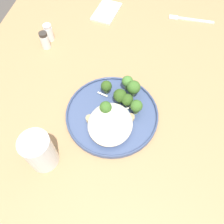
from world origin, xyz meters
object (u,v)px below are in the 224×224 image
object	(u,v)px
dinner_fork	(189,19)
folded_napkin	(106,12)
seared_scallop_right_edge	(131,117)
seared_scallop_tilted_round	(110,137)
broccoli_floret_left_leaning	(106,86)
broccoli_floret_right_tilted	(134,88)
broccoli_floret_near_rim	(127,100)
broccoli_floret_center_pile	(106,108)
dinner_plate	(112,114)
seared_scallop_half_hidden	(109,115)
seared_scallop_center_golden	(115,126)
broccoli_floret_front_edge	(127,82)
water_glass	(40,153)
pepper_shaker	(45,40)
salt_shaker	(49,32)
broccoli_floret_rear_charred	(136,106)
seared_scallop_large_seared	(90,119)
broccoli_floret_split_head	(120,96)

from	to	relation	value
dinner_fork	folded_napkin	world-z (taller)	folded_napkin
seared_scallop_right_edge	seared_scallop_tilted_round	bearing A→B (deg)	-31.45
seared_scallop_right_edge	broccoli_floret_left_leaning	size ratio (longest dim) A/B	0.46
broccoli_floret_right_tilted	broccoli_floret_near_rim	world-z (taller)	broccoli_floret_right_tilted
seared_scallop_tilted_round	broccoli_floret_center_pile	xyz separation A→B (m)	(-0.08, -0.03, 0.03)
dinner_plate	seared_scallop_half_hidden	world-z (taller)	seared_scallop_half_hidden
broccoli_floret_left_leaning	dinner_fork	distance (m)	0.52
broccoli_floret_center_pile	broccoli_floret_left_leaning	world-z (taller)	broccoli_floret_center_pile
seared_scallop_center_golden	broccoli_floret_front_edge	world-z (taller)	broccoli_floret_front_edge
dinner_fork	seared_scallop_half_hidden	bearing A→B (deg)	-23.55
folded_napkin	broccoli_floret_near_rim	bearing A→B (deg)	19.66
seared_scallop_right_edge	dinner_fork	bearing A→B (deg)	162.40
water_glass	pepper_shaker	xyz separation A→B (m)	(-0.43, -0.15, -0.02)
seared_scallop_center_golden	salt_shaker	bearing A→B (deg)	-136.29
seared_scallop_tilted_round	broccoli_floret_front_edge	size ratio (longest dim) A/B	0.49
broccoli_floret_rear_charred	broccoli_floret_near_rim	bearing A→B (deg)	-121.19
folded_napkin	pepper_shaker	bearing A→B (deg)	-35.74
broccoli_floret_near_rim	salt_shaker	size ratio (longest dim) A/B	0.78
seared_scallop_center_golden	seared_scallop_half_hidden	world-z (taller)	seared_scallop_center_golden
broccoli_floret_rear_charred	dinner_fork	world-z (taller)	broccoli_floret_rear_charred
broccoli_floret_left_leaning	broccoli_floret_rear_charred	xyz separation A→B (m)	(0.06, 0.11, 0.00)
seared_scallop_half_hidden	seared_scallop_large_seared	distance (m)	0.06
dinner_fork	salt_shaker	distance (m)	0.58
seared_scallop_center_golden	broccoli_floret_near_rim	distance (m)	0.09
seared_scallop_tilted_round	salt_shaker	xyz separation A→B (m)	(-0.38, -0.32, 0.01)
dinner_plate	seared_scallop_half_hidden	size ratio (longest dim) A/B	8.34
broccoli_floret_right_tilted	seared_scallop_tilted_round	bearing A→B (deg)	-13.39
broccoli_floret_near_rim	folded_napkin	world-z (taller)	broccoli_floret_near_rim
broccoli_floret_center_pile	water_glass	bearing A→B (deg)	-38.59
broccoli_floret_left_leaning	folded_napkin	size ratio (longest dim) A/B	0.34
water_glass	broccoli_floret_front_edge	bearing A→B (deg)	147.10
broccoli_floret_front_edge	broccoli_floret_near_rim	distance (m)	0.07
folded_napkin	salt_shaker	xyz separation A→B (m)	(0.21, -0.18, 0.03)
pepper_shaker	broccoli_floret_center_pile	bearing A→B (deg)	48.45
seared_scallop_tilted_round	broccoli_floret_front_edge	bearing A→B (deg)	175.06
broccoli_floret_near_rim	broccoli_floret_rear_charred	bearing A→B (deg)	58.81
broccoli_floret_center_pile	dinner_fork	distance (m)	0.58
broccoli_floret_left_leaning	seared_scallop_center_golden	bearing A→B (deg)	22.82
dinner_fork	broccoli_floret_center_pile	bearing A→B (deg)	-25.00
dinner_fork	broccoli_floret_split_head	bearing A→B (deg)	-24.20
seared_scallop_right_edge	seared_scallop_half_hidden	xyz separation A→B (m)	(0.00, -0.07, -0.00)
water_glass	salt_shaker	distance (m)	0.50
broccoli_floret_front_edge	pepper_shaker	bearing A→B (deg)	-112.94
seared_scallop_center_golden	broccoli_floret_center_pile	world-z (taller)	broccoli_floret_center_pile
broccoli_floret_right_tilted	broccoli_floret_rear_charred	size ratio (longest dim) A/B	1.17
broccoli_floret_center_pile	folded_napkin	xyz separation A→B (m)	(-0.51, -0.11, -0.05)
seared_scallop_center_golden	seared_scallop_half_hidden	bearing A→B (deg)	-144.32
broccoli_floret_front_edge	dinner_fork	world-z (taller)	broccoli_floret_front_edge
seared_scallop_large_seared	broccoli_floret_near_rim	xyz separation A→B (m)	(-0.08, 0.10, 0.02)
broccoli_floret_front_edge	broccoli_floret_split_head	xyz separation A→B (m)	(0.06, -0.01, -0.00)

